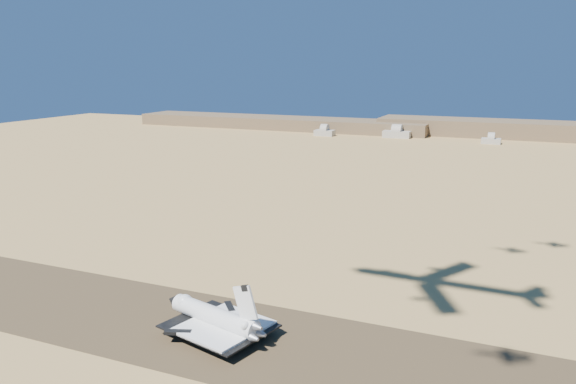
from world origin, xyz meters
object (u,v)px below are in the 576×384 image
at_px(crew_a, 228,344).
at_px(crew_b, 224,353).
at_px(shuttle, 214,318).
at_px(crew_c, 226,350).

xyz_separation_m(crew_a, crew_b, (1.52, -4.72, -0.06)).
xyz_separation_m(shuttle, crew_c, (9.07, -8.75, -4.29)).
xyz_separation_m(crew_a, crew_c, (1.25, -3.05, -0.03)).
distance_m(shuttle, crew_b, 14.65).
relative_size(crew_b, crew_c, 0.97).
relative_size(shuttle, crew_a, 21.66).
relative_size(crew_a, crew_c, 1.03).
height_order(shuttle, crew_b, shuttle).
bearing_deg(crew_c, crew_a, -6.39).
distance_m(crew_a, crew_c, 3.30).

